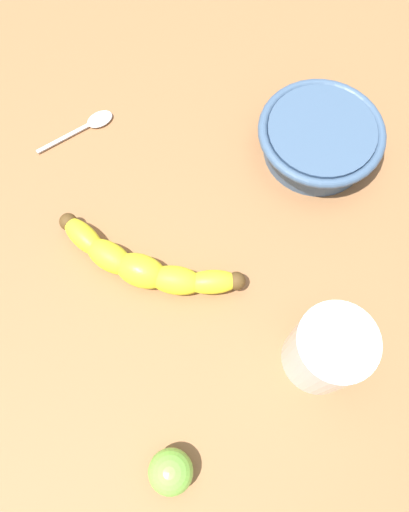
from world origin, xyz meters
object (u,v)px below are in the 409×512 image
banana (144,266)px  smoothie_glass (327,351)px  lime_fruit (168,472)px  teaspoon (95,121)px  ceramic_bowl (319,138)px

banana → smoothie_glass: 22.47cm
lime_fruit → banana: bearing=3.6°
smoothie_glass → teaspoon: (33.87, 24.42, -4.31)cm
banana → teaspoon: bearing=130.2°
banana → ceramic_bowl: (14.72, -23.04, 1.03)cm
banana → smoothie_glass: bearing=-7.3°
lime_fruit → teaspoon: lime_fruit is taller
banana → teaspoon: banana is taller
ceramic_bowl → smoothie_glass: bearing=170.9°
ceramic_bowl → teaspoon: ceramic_bowl is taller
smoothie_glass → ceramic_bowl: bearing=-9.1°
banana → ceramic_bowl: 27.36cm
smoothie_glass → teaspoon: bearing=35.8°
smoothie_glass → lime_fruit: bearing=120.3°
smoothie_glass → ceramic_bowl: 27.22cm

